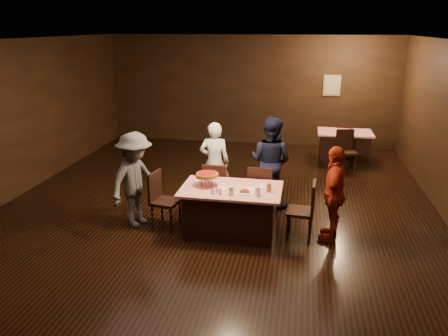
{
  "coord_description": "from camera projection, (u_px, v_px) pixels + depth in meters",
  "views": [
    {
      "loc": [
        1.49,
        -7.15,
        3.24
      ],
      "look_at": [
        0.25,
        -0.44,
        1.0
      ],
      "focal_mm": 35.0,
      "sensor_mm": 36.0,
      "label": 1
    }
  ],
  "objects": [
    {
      "name": "back_table",
      "position": [
        344.0,
        147.0,
        10.73
      ],
      "size": [
        1.3,
        0.9,
        0.77
      ],
      "primitive_type": "cube",
      "color": "red",
      "rests_on": "ground"
    },
    {
      "name": "pizza_stand",
      "position": [
        207.0,
        175.0,
        7.0
      ],
      "size": [
        0.38,
        0.38,
        0.22
      ],
      "color": "black",
      "rests_on": "main_table"
    },
    {
      "name": "napkin_left",
      "position": [
        221.0,
        188.0,
        6.92
      ],
      "size": [
        0.21,
        0.21,
        0.01
      ],
      "primitive_type": "cube",
      "rotation": [
        0.0,
        0.0,
        -0.35
      ],
      "color": "white",
      "rests_on": "main_table"
    },
    {
      "name": "chair_back_near",
      "position": [
        346.0,
        151.0,
        10.04
      ],
      "size": [
        0.51,
        0.51,
        0.95
      ],
      "primitive_type": "cube",
      "rotation": [
        0.0,
        0.0,
        0.25
      ],
      "color": "black",
      "rests_on": "ground"
    },
    {
      "name": "chair_end_right",
      "position": [
        300.0,
        210.0,
        6.85
      ],
      "size": [
        0.45,
        0.45,
        0.95
      ],
      "primitive_type": "cube",
      "rotation": [
        0.0,
        0.0,
        -1.64
      ],
      "color": "black",
      "rests_on": "ground"
    },
    {
      "name": "main_table",
      "position": [
        231.0,
        210.0,
        7.06
      ],
      "size": [
        1.6,
        1.0,
        0.77
      ],
      "primitive_type": "cube",
      "color": "red",
      "rests_on": "ground"
    },
    {
      "name": "plate_empty",
      "position": [
        267.0,
        187.0,
        6.99
      ],
      "size": [
        0.25,
        0.25,
        0.01
      ],
      "primitive_type": "cylinder",
      "color": "white",
      "rests_on": "main_table"
    },
    {
      "name": "chair_back_far",
      "position": [
        342.0,
        138.0,
        11.26
      ],
      "size": [
        0.44,
        0.44,
        0.95
      ],
      "primitive_type": "cube",
      "rotation": [
        0.0,
        0.0,
        3.08
      ],
      "color": "black",
      "rests_on": "ground"
    },
    {
      "name": "chair_far_right",
      "position": [
        261.0,
        190.0,
        7.67
      ],
      "size": [
        0.43,
        0.43,
        0.95
      ],
      "primitive_type": "cube",
      "rotation": [
        0.0,
        0.0,
        3.12
      ],
      "color": "black",
      "rests_on": "ground"
    },
    {
      "name": "chair_end_left",
      "position": [
        166.0,
        200.0,
        7.23
      ],
      "size": [
        0.48,
        0.48,
        0.95
      ],
      "primitive_type": "cube",
      "rotation": [
        0.0,
        0.0,
        1.4
      ],
      "color": "black",
      "rests_on": "ground"
    },
    {
      "name": "diner_red_shirt",
      "position": [
        334.0,
        193.0,
        6.75
      ],
      "size": [
        0.53,
        0.95,
        1.52
      ],
      "primitive_type": "imported",
      "rotation": [
        0.0,
        0.0,
        -1.76
      ],
      "color": "#A52810",
      "rests_on": "ground"
    },
    {
      "name": "glass_front_left",
      "position": [
        231.0,
        191.0,
        6.63
      ],
      "size": [
        0.08,
        0.08,
        0.14
      ],
      "primitive_type": "cylinder",
      "color": "silver",
      "rests_on": "main_table"
    },
    {
      "name": "chair_far_left",
      "position": [
        216.0,
        187.0,
        7.81
      ],
      "size": [
        0.43,
        0.43,
        0.95
      ],
      "primitive_type": "cube",
      "rotation": [
        0.0,
        0.0,
        3.13
      ],
      "color": "black",
      "rests_on": "ground"
    },
    {
      "name": "glass_front_right",
      "position": [
        258.0,
        191.0,
        6.61
      ],
      "size": [
        0.08,
        0.08,
        0.14
      ],
      "primitive_type": "cylinder",
      "color": "silver",
      "rests_on": "main_table"
    },
    {
      "name": "diner_white_jacket",
      "position": [
        214.0,
        162.0,
        8.24
      ],
      "size": [
        0.6,
        0.43,
        1.55
      ],
      "primitive_type": "imported",
      "rotation": [
        0.0,
        0.0,
        3.25
      ],
      "color": "white",
      "rests_on": "ground"
    },
    {
      "name": "diner_navy_hoodie",
      "position": [
        271.0,
        161.0,
        8.06
      ],
      "size": [
        1.0,
        0.91,
        1.68
      ],
      "primitive_type": "imported",
      "rotation": [
        0.0,
        0.0,
        2.74
      ],
      "color": "black",
      "rests_on": "ground"
    },
    {
      "name": "room",
      "position": [
        214.0,
        94.0,
        7.29
      ],
      "size": [
        10.0,
        10.04,
        3.02
      ],
      "color": "black",
      "rests_on": "ground"
    },
    {
      "name": "condiments",
      "position": [
        217.0,
        191.0,
        6.7
      ],
      "size": [
        0.17,
        0.1,
        0.09
      ],
      "color": "silver",
      "rests_on": "main_table"
    },
    {
      "name": "glass_amber",
      "position": [
        269.0,
        187.0,
        6.77
      ],
      "size": [
        0.08,
        0.08,
        0.14
      ],
      "primitive_type": "cylinder",
      "color": "#BF7F26",
      "rests_on": "main_table"
    },
    {
      "name": "napkin_center",
      "position": [
        250.0,
        189.0,
        6.89
      ],
      "size": [
        0.19,
        0.19,
        0.01
      ],
      "primitive_type": "cube",
      "rotation": [
        0.0,
        0.0,
        0.21
      ],
      "color": "white",
      "rests_on": "main_table"
    },
    {
      "name": "diner_grey_knit",
      "position": [
        136.0,
        180.0,
        7.22
      ],
      "size": [
        0.95,
        1.19,
        1.61
      ],
      "primitive_type": "imported",
      "rotation": [
        0.0,
        0.0,
        1.17
      ],
      "color": "#515256",
      "rests_on": "ground"
    },
    {
      "name": "plate_with_slice",
      "position": [
        245.0,
        192.0,
        6.73
      ],
      "size": [
        0.25,
        0.25,
        0.06
      ],
      "color": "white",
      "rests_on": "main_table"
    }
  ]
}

